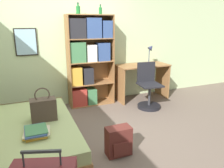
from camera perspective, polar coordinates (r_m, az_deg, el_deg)
The scene contains 12 objects.
ground_plane at distance 3.37m, azimuth -5.26°, elevation -13.91°, with size 14.00×14.00×0.00m, color #66564C.
wall_back at distance 4.52m, azimuth -11.93°, elevation 10.80°, with size 10.00×0.09×2.60m.
bed at distance 3.19m, azimuth -19.14°, elevation -12.66°, with size 1.01×1.85×0.39m.
handbag at distance 3.08m, azimuth -17.47°, elevation -6.26°, with size 0.33×0.18×0.46m.
book_stack_on_bed at distance 2.76m, azimuth -19.29°, elevation -11.75°, with size 0.33×0.34×0.08m.
bookcase at distance 4.42m, azimuth -6.45°, elevation 6.81°, with size 0.91×0.34×1.81m.
bottle_green at distance 4.37m, azimuth -8.84°, elevation 18.61°, with size 0.08×0.08×0.21m.
bottle_brown at distance 4.46m, azimuth -3.04°, elevation 18.59°, with size 0.06×0.06×0.19m.
desk at distance 4.88m, azimuth 7.81°, elevation 2.23°, with size 1.14×0.56×0.78m.
desk_lamp at distance 4.89m, azimuth 10.04°, elevation 8.58°, with size 0.19×0.14×0.44m.
desk_chair at distance 4.45m, azimuth 9.49°, elevation -2.37°, with size 0.46×0.46×0.90m.
backpack at distance 2.91m, azimuth 1.73°, elevation -14.74°, with size 0.32×0.21×0.38m.
Camera 1 is at (-0.83, -2.81, 1.66)m, focal length 35.00 mm.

